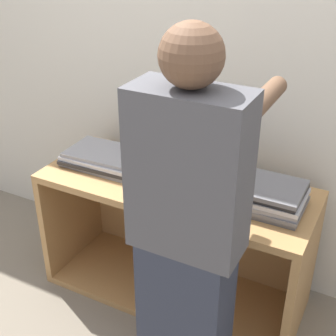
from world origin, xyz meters
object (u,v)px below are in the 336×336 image
at_px(laptop_open, 181,169).
at_px(laptop_stack_right, 259,194).
at_px(person, 188,239).
at_px(laptop_stack_left, 103,158).

height_order(laptop_open, laptop_stack_right, laptop_open).
height_order(laptop_stack_right, person, person).
relative_size(laptop_stack_left, laptop_stack_right, 1.02).
height_order(laptop_stack_left, person, person).
bearing_deg(laptop_stack_right, person, -104.19).
xyz_separation_m(laptop_stack_right, person, (-0.12, -0.47, 0.03)).
bearing_deg(laptop_open, laptop_stack_right, -7.81).
bearing_deg(person, laptop_stack_left, 145.73).
xyz_separation_m(laptop_open, laptop_stack_right, (0.41, -0.06, 0.00)).
distance_m(laptop_stack_left, laptop_stack_right, 0.82).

